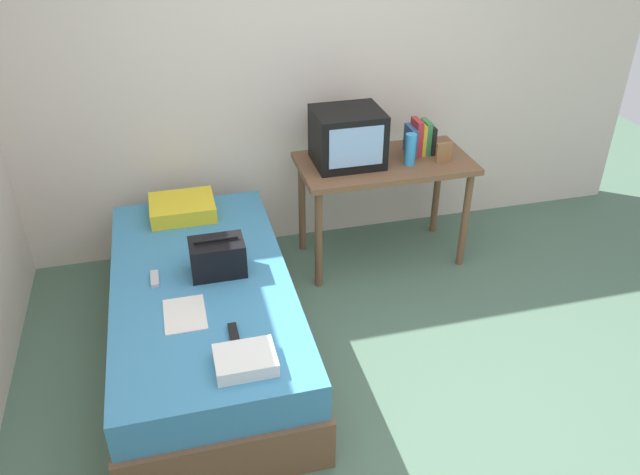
{
  "coord_description": "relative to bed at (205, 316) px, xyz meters",
  "views": [
    {
      "loc": [
        -0.92,
        -2.12,
        2.53
      ],
      "look_at": [
        -0.12,
        0.99,
        0.55
      ],
      "focal_mm": 35.46,
      "sensor_mm": 36.0,
      "label": 1
    }
  ],
  "objects": [
    {
      "name": "book_row",
      "position": [
        1.58,
        0.77,
        0.62
      ],
      "size": [
        0.18,
        0.17,
        0.24
      ],
      "color": "#2D5699",
      "rests_on": "desk"
    },
    {
      "name": "folded_towel",
      "position": [
        0.14,
        -0.75,
        0.29
      ],
      "size": [
        0.28,
        0.22,
        0.07
      ],
      "primitive_type": "cube",
      "color": "white",
      "rests_on": "bed"
    },
    {
      "name": "picture_frame",
      "position": [
        1.68,
        0.6,
        0.58
      ],
      "size": [
        0.11,
        0.02,
        0.13
      ],
      "primitive_type": "cube",
      "color": "olive",
      "rests_on": "desk"
    },
    {
      "name": "water_bottle",
      "position": [
        1.45,
        0.62,
        0.61
      ],
      "size": [
        0.07,
        0.07,
        0.21
      ],
      "primitive_type": "cylinder",
      "color": "#3399DB",
      "rests_on": "desk"
    },
    {
      "name": "magazine",
      "position": [
        -0.11,
        -0.3,
        0.26
      ],
      "size": [
        0.21,
        0.29,
        0.01
      ],
      "primitive_type": "cube",
      "color": "white",
      "rests_on": "bed"
    },
    {
      "name": "wall_back",
      "position": [
        0.85,
        1.2,
        1.05
      ],
      "size": [
        5.2,
        0.1,
        2.6
      ],
      "primitive_type": "cube",
      "color": "beige",
      "rests_on": "ground"
    },
    {
      "name": "remote_dark",
      "position": [
        0.11,
        -0.52,
        0.27
      ],
      "size": [
        0.04,
        0.16,
        0.02
      ],
      "primitive_type": "cube",
      "color": "black",
      "rests_on": "bed"
    },
    {
      "name": "handbag",
      "position": [
        0.11,
        0.04,
        0.36
      ],
      "size": [
        0.3,
        0.2,
        0.22
      ],
      "color": "black",
      "rests_on": "bed"
    },
    {
      "name": "bed",
      "position": [
        0.0,
        0.0,
        0.0
      ],
      "size": [
        1.0,
        2.0,
        0.51
      ],
      "color": "brown",
      "rests_on": "ground"
    },
    {
      "name": "remote_silver",
      "position": [
        -0.24,
        0.05,
        0.27
      ],
      "size": [
        0.04,
        0.14,
        0.02
      ],
      "primitive_type": "cube",
      "color": "#B7B7BC",
      "rests_on": "bed"
    },
    {
      "name": "tv",
      "position": [
        1.06,
        0.74,
        0.69
      ],
      "size": [
        0.44,
        0.39,
        0.36
      ],
      "color": "black",
      "rests_on": "desk"
    },
    {
      "name": "desk",
      "position": [
        1.31,
        0.71,
        0.41
      ],
      "size": [
        1.16,
        0.6,
        0.76
      ],
      "color": "brown",
      "rests_on": "ground"
    },
    {
      "name": "ground_plane",
      "position": [
        0.85,
        -0.8,
        -0.25
      ],
      "size": [
        8.0,
        8.0,
        0.0
      ],
      "primitive_type": "plane",
      "color": "#4C6B56"
    },
    {
      "name": "pillow",
      "position": [
        -0.04,
        0.76,
        0.31
      ],
      "size": [
        0.41,
        0.34,
        0.1
      ],
      "primitive_type": "cube",
      "color": "yellow",
      "rests_on": "bed"
    }
  ]
}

